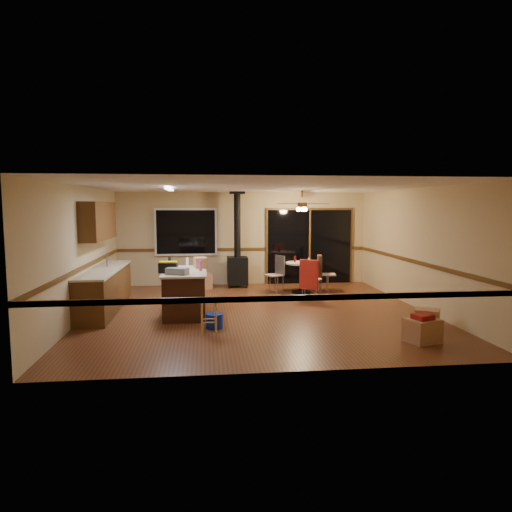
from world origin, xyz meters
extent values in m
plane|color=#5B2F19|center=(0.00, 0.00, 0.00)|extent=(7.00, 7.00, 0.00)
plane|color=silver|center=(0.00, 0.00, 2.60)|extent=(7.00, 7.00, 0.00)
plane|color=tan|center=(0.00, 3.50, 1.30)|extent=(7.00, 0.00, 7.00)
plane|color=tan|center=(0.00, -3.50, 1.30)|extent=(7.00, 0.00, 7.00)
plane|color=tan|center=(-3.50, 0.00, 1.30)|extent=(0.00, 7.00, 7.00)
plane|color=tan|center=(3.50, 0.00, 1.30)|extent=(0.00, 7.00, 7.00)
cube|color=black|center=(-1.60, 3.45, 1.50)|extent=(1.72, 0.10, 1.32)
cube|color=black|center=(1.90, 3.45, 1.05)|extent=(2.52, 0.10, 2.10)
cube|color=#4F2E14|center=(-3.20, 0.50, 0.43)|extent=(0.60, 3.00, 0.86)
cube|color=beige|center=(-3.20, 0.50, 0.88)|extent=(0.64, 3.04, 0.04)
cube|color=#4F2E14|center=(-3.33, 0.70, 1.90)|extent=(0.35, 2.00, 0.80)
cube|color=black|center=(-1.50, 0.00, 0.43)|extent=(0.80, 1.60, 0.86)
cube|color=beige|center=(-1.50, 0.00, 0.88)|extent=(0.88, 1.68, 0.04)
cube|color=black|center=(-0.20, 3.05, 0.46)|extent=(0.55, 0.50, 0.75)
cylinder|color=black|center=(-0.20, 3.05, 1.71)|extent=(0.18, 0.18, 1.77)
cylinder|color=brown|center=(1.37, 2.04, 2.25)|extent=(0.24, 0.24, 0.10)
cylinder|color=brown|center=(1.37, 2.04, 2.52)|extent=(0.05, 0.05, 0.16)
sphere|color=#FFD88C|center=(1.37, 2.04, 2.13)|extent=(0.16, 0.16, 0.16)
cube|color=white|center=(-1.80, 0.30, 2.56)|extent=(0.10, 1.20, 0.04)
cube|color=slate|center=(-1.62, -0.51, 0.96)|extent=(0.47, 0.37, 0.13)
cube|color=black|center=(-1.81, -0.27, 1.00)|extent=(0.38, 0.23, 0.20)
cube|color=gold|center=(-1.81, -0.27, 1.11)|extent=(0.36, 0.22, 0.03)
cube|color=#A16C47|center=(-1.18, 0.41, 1.01)|extent=(0.31, 0.38, 0.22)
cylinder|color=black|center=(-1.82, 0.32, 1.02)|extent=(0.09, 0.09, 0.25)
cylinder|color=#D84C8C|center=(-1.18, -0.08, 1.01)|extent=(0.08, 0.08, 0.21)
cylinder|color=white|center=(-1.47, 0.72, 0.99)|extent=(0.08, 0.08, 0.19)
cylinder|color=tan|center=(-1.03, -1.49, 0.31)|extent=(0.44, 0.44, 0.61)
cylinder|color=#0C26AF|center=(-0.93, -1.16, 0.13)|extent=(0.35, 0.35, 0.26)
cylinder|color=black|center=(1.37, 2.04, 0.02)|extent=(0.51, 0.51, 0.04)
cylinder|color=black|center=(1.37, 2.04, 0.39)|extent=(0.10, 0.10, 0.70)
cylinder|color=beige|center=(1.37, 2.04, 0.76)|extent=(0.81, 0.81, 0.04)
cylinder|color=#590C14|center=(1.22, 2.14, 0.86)|extent=(0.07, 0.07, 0.16)
cylinder|color=beige|center=(1.55, 1.99, 0.84)|extent=(0.07, 0.07, 0.12)
cube|color=tan|center=(0.67, 2.14, 0.45)|extent=(0.54, 0.54, 0.03)
cube|color=slate|center=(0.84, 2.22, 0.70)|extent=(0.20, 0.37, 0.50)
cube|color=tan|center=(1.47, 1.34, 0.45)|extent=(0.55, 0.55, 0.03)
cube|color=slate|center=(1.37, 1.18, 0.70)|extent=(0.36, 0.24, 0.50)
cube|color=#A81C13|center=(1.36, 1.16, 0.60)|extent=(0.43, 0.32, 0.70)
cube|color=tan|center=(2.07, 2.09, 0.45)|extent=(0.46, 0.46, 0.03)
cube|color=slate|center=(1.88, 2.12, 0.70)|extent=(0.10, 0.40, 0.50)
cube|color=#301D12|center=(1.86, 2.12, 0.60)|extent=(0.17, 0.45, 0.70)
cube|color=#A16C47|center=(-1.22, 2.83, 0.21)|extent=(0.66, 0.60, 0.43)
cube|color=#A16C47|center=(2.42, -2.41, 0.19)|extent=(0.61, 0.56, 0.38)
cube|color=#A16C47|center=(2.95, -1.54, 0.17)|extent=(0.53, 0.52, 0.33)
cube|color=maroon|center=(2.42, -2.41, 0.42)|extent=(0.36, 0.33, 0.08)
camera|label=1|loc=(-1.09, -9.31, 2.21)|focal=32.00mm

